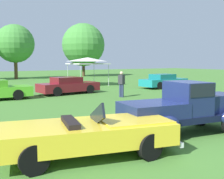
% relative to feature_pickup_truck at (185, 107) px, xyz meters
% --- Properties ---
extents(ground_plane, '(120.00, 120.00, 0.00)m').
position_rel_feature_pickup_truck_xyz_m(ground_plane, '(-0.47, 0.23, -0.87)').
color(ground_plane, '#42752D').
extents(feature_pickup_truck, '(4.47, 2.26, 1.70)m').
position_rel_feature_pickup_truck_xyz_m(feature_pickup_truck, '(0.00, 0.00, 0.00)').
color(feature_pickup_truck, black).
rests_on(feature_pickup_truck, ground_plane).
extents(neighbor_convertible, '(4.65, 2.64, 1.40)m').
position_rel_feature_pickup_truck_xyz_m(neighbor_convertible, '(-3.54, -0.24, -0.29)').
color(neighbor_convertible, yellow).
rests_on(neighbor_convertible, ground_plane).
extents(show_car_burgundy, '(4.53, 2.13, 1.22)m').
position_rel_feature_pickup_truck_xyz_m(show_car_burgundy, '(1.01, 12.06, -0.27)').
color(show_car_burgundy, maroon).
rests_on(show_car_burgundy, ground_plane).
extents(show_car_teal, '(4.62, 2.00, 1.22)m').
position_rel_feature_pickup_truck_xyz_m(show_car_teal, '(9.90, 11.72, -0.27)').
color(show_car_teal, teal).
rests_on(show_car_teal, ground_plane).
extents(spectator_near_truck, '(0.32, 0.44, 1.69)m').
position_rel_feature_pickup_truck_xyz_m(spectator_near_truck, '(3.24, 8.51, 0.05)').
color(spectator_near_truck, '#283351').
rests_on(spectator_near_truck, ground_plane).
extents(canopy_tent_center_field, '(3.28, 3.28, 2.71)m').
position_rel_feature_pickup_truck_xyz_m(canopy_tent_center_field, '(5.31, 17.46, 1.56)').
color(canopy_tent_center_field, '#B7B7BC').
rests_on(canopy_tent_center_field, ground_plane).
extents(treeline_center, '(4.99, 4.99, 7.12)m').
position_rel_feature_pickup_truck_xyz_m(treeline_center, '(1.56, 30.92, 3.75)').
color(treeline_center, brown).
rests_on(treeline_center, ground_plane).
extents(treeline_mid_right, '(6.55, 6.55, 8.13)m').
position_rel_feature_pickup_truck_xyz_m(treeline_mid_right, '(11.97, 32.04, 3.98)').
color(treeline_mid_right, '#47331E').
rests_on(treeline_mid_right, ground_plane).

